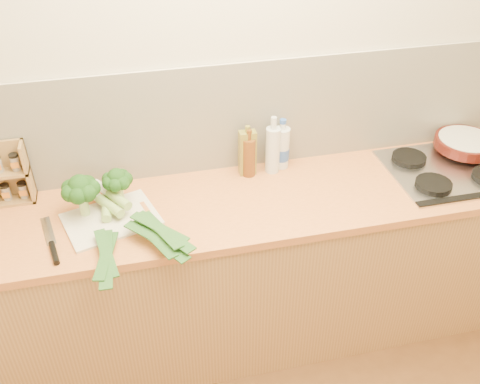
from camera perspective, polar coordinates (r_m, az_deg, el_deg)
The scene contains 16 objects.
room_shell at distance 2.54m, azimuth -0.76°, elevation 7.92°, with size 3.50×3.50×3.50m.
counter at distance 2.74m, azimuth 0.69°, elevation -8.36°, with size 3.20×0.62×0.90m.
gas_hob at distance 2.82m, azimuth 21.36°, elevation 2.27°, with size 0.58×0.50×0.04m.
chopping_board at distance 2.39m, azimuth -13.58°, elevation -2.84°, with size 0.38×0.28×0.01m, color silver.
broccoli_left at distance 2.36m, azimuth -16.66°, elevation 0.30°, with size 0.16×0.17×0.20m.
broccoli_right at distance 2.40m, azimuth -12.98°, elevation 1.23°, with size 0.14×0.14×0.18m.
leek_front at distance 2.35m, azimuth -14.06°, elevation -2.67°, with size 0.11×0.71×0.04m.
leek_mid at distance 2.34m, azimuth -12.72°, elevation -2.19°, with size 0.42×0.62×0.04m.
leek_back at distance 2.33m, azimuth -11.71°, elevation -1.58°, with size 0.39×0.58×0.04m.
chefs_knife at distance 2.31m, azimuth -19.36°, elevation -5.58°, with size 0.10×0.33×0.02m.
skillet at distance 2.98m, azimuth 23.00°, elevation 4.86°, with size 0.46×0.31×0.05m.
spice_rack at distance 2.60m, azimuth -24.03°, elevation 1.49°, with size 0.24×0.10×0.29m.
oil_tin at distance 2.56m, azimuth 0.80°, elevation 4.24°, with size 0.08×0.05×0.26m.
glass_bottle at distance 2.58m, azimuth 3.51°, elevation 4.59°, with size 0.07×0.07×0.29m.
amber_bottle at distance 2.56m, azimuth 0.95°, elevation 3.82°, with size 0.06×0.06×0.25m.
water_bottle at distance 2.63m, azimuth 4.46°, elevation 4.62°, with size 0.08×0.08×0.24m.
Camera 1 is at (-0.48, -0.71, 2.35)m, focal length 40.00 mm.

